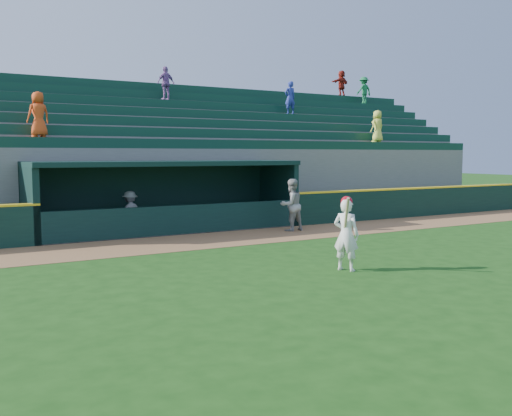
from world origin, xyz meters
name	(u,v)px	position (x,y,z in m)	size (l,w,h in m)	color
ground	(290,268)	(0.00, 0.00, 0.00)	(120.00, 120.00, 0.00)	#194210
warning_track	(202,241)	(0.00, 4.90, 0.01)	(40.00, 3.00, 0.01)	brown
field_wall_right	(436,202)	(12.25, 6.55, 0.60)	(15.50, 0.30, 1.20)	black
wall_stripe_right	(437,187)	(12.25, 6.55, 1.23)	(15.50, 0.32, 0.06)	yellow
dugout_player_front	(291,205)	(3.70, 5.41, 0.92)	(0.89, 0.70, 1.84)	#9A9A95
dugout_player_inside	(130,212)	(-1.31, 7.89, 0.72)	(0.93, 0.53, 1.44)	#A2A39E
dugout	(165,192)	(0.00, 8.00, 1.36)	(9.40, 2.80, 2.46)	slate
stands	(124,161)	(0.01, 12.57, 2.39)	(34.50, 6.29, 7.41)	slate
batter_at_plate	(346,233)	(0.93, -0.92, 0.88)	(0.66, 0.81, 1.75)	white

